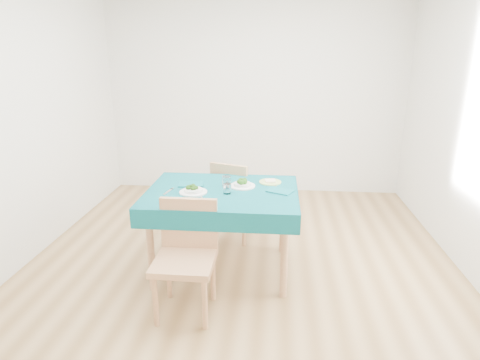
# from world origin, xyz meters

# --- Properties ---
(room_shell) EXTENTS (4.02, 4.52, 2.73)m
(room_shell) POSITION_xyz_m (0.00, 0.00, 1.35)
(room_shell) COLOR olive
(room_shell) RESTS_ON ground
(table) EXTENTS (1.29, 0.98, 0.76)m
(table) POSITION_xyz_m (-0.15, -0.02, 0.38)
(table) COLOR #085058
(table) RESTS_ON ground
(chair_near) EXTENTS (0.44, 0.48, 1.09)m
(chair_near) POSITION_xyz_m (-0.35, -0.68, 0.55)
(chair_near) COLOR #AF7C52
(chair_near) RESTS_ON ground
(chair_far) EXTENTS (0.53, 0.55, 1.00)m
(chair_far) POSITION_xyz_m (-0.09, 0.66, 0.50)
(chair_far) COLOR #AF7C52
(chair_far) RESTS_ON ground
(bowl_near) EXTENTS (0.24, 0.24, 0.07)m
(bowl_near) POSITION_xyz_m (-0.39, -0.10, 0.79)
(bowl_near) COLOR white
(bowl_near) RESTS_ON table
(bowl_far) EXTENTS (0.23, 0.23, 0.07)m
(bowl_far) POSITION_xyz_m (0.01, 0.10, 0.79)
(bowl_far) COLOR white
(bowl_far) RESTS_ON table
(fork_near) EXTENTS (0.05, 0.17, 0.00)m
(fork_near) POSITION_xyz_m (-0.61, -0.10, 0.76)
(fork_near) COLOR silver
(fork_near) RESTS_ON table
(knife_near) EXTENTS (0.09, 0.21, 0.00)m
(knife_near) POSITION_xyz_m (-0.31, -0.19, 0.76)
(knife_near) COLOR silver
(knife_near) RESTS_ON table
(fork_far) EXTENTS (0.04, 0.16, 0.00)m
(fork_far) POSITION_xyz_m (-0.15, 0.15, 0.76)
(fork_far) COLOR silver
(fork_far) RESTS_ON table
(knife_far) EXTENTS (0.04, 0.23, 0.00)m
(knife_far) POSITION_xyz_m (0.31, 0.06, 0.76)
(knife_far) COLOR silver
(knife_far) RESTS_ON table
(napkin_near) EXTENTS (0.24, 0.18, 0.01)m
(napkin_near) POSITION_xyz_m (-0.45, 0.10, 0.76)
(napkin_near) COLOR #0B5A61
(napkin_near) RESTS_ON table
(napkin_far) EXTENTS (0.25, 0.22, 0.01)m
(napkin_far) POSITION_xyz_m (0.34, -0.01, 0.76)
(napkin_far) COLOR #0B5A61
(napkin_far) RESTS_ON table
(tumbler_center) EXTENTS (0.08, 0.08, 0.10)m
(tumbler_center) POSITION_xyz_m (-0.12, 0.07, 0.81)
(tumbler_center) COLOR white
(tumbler_center) RESTS_ON table
(tumbler_side) EXTENTS (0.07, 0.07, 0.09)m
(tumbler_side) POSITION_xyz_m (-0.10, -0.09, 0.80)
(tumbler_side) COLOR white
(tumbler_side) RESTS_ON table
(side_plate) EXTENTS (0.20, 0.20, 0.01)m
(side_plate) POSITION_xyz_m (0.26, 0.24, 0.76)
(side_plate) COLOR #BAD367
(side_plate) RESTS_ON table
(bread_slice) EXTENTS (0.11, 0.11, 0.01)m
(bread_slice) POSITION_xyz_m (0.26, 0.24, 0.77)
(bread_slice) COLOR beige
(bread_slice) RESTS_ON side_plate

